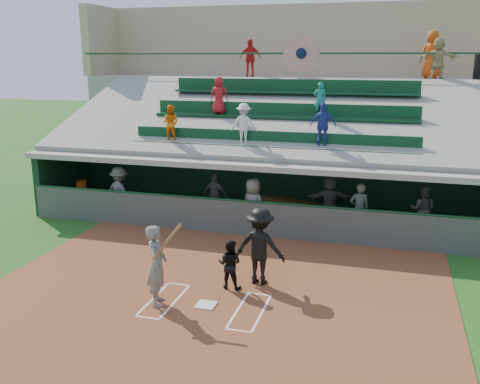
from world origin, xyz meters
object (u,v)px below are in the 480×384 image
(batter_at_plate, at_px, (157,265))
(water_cooler, at_px, (82,186))
(catcher, at_px, (230,264))
(white_table, at_px, (83,200))
(home_plate, at_px, (206,305))

(batter_at_plate, height_order, water_cooler, batter_at_plate)
(catcher, xyz_separation_m, white_table, (-7.20, 5.14, -0.25))
(batter_at_plate, xyz_separation_m, water_cooler, (-5.91, 6.40, -0.06))
(batter_at_plate, height_order, white_table, batter_at_plate)
(white_table, bearing_deg, home_plate, -55.54)
(batter_at_plate, relative_size, white_table, 2.54)
(water_cooler, bearing_deg, catcher, -35.40)
(catcher, distance_m, water_cooler, 8.87)
(catcher, relative_size, water_cooler, 3.26)
(batter_at_plate, xyz_separation_m, catcher, (1.32, 1.26, -0.33))
(white_table, height_order, water_cooler, water_cooler)
(home_plate, xyz_separation_m, white_table, (-6.96, 6.22, 0.34))
(batter_at_plate, bearing_deg, white_table, 132.54)
(white_table, xyz_separation_m, water_cooler, (-0.03, -0.01, 0.52))
(catcher, height_order, water_cooler, catcher)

